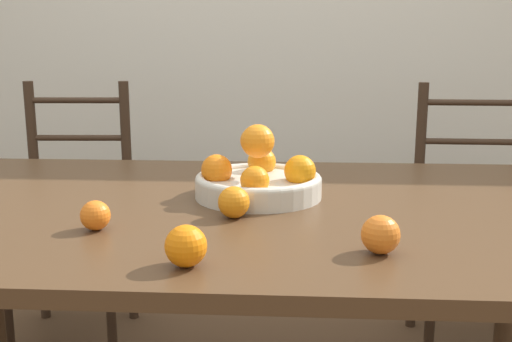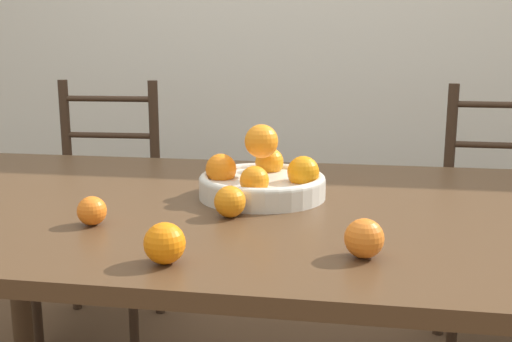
{
  "view_description": "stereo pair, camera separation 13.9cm",
  "coord_description": "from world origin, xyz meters",
  "px_view_note": "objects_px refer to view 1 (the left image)",
  "views": [
    {
      "loc": [
        0.16,
        -1.39,
        1.15
      ],
      "look_at": [
        0.07,
        -0.03,
        0.86
      ],
      "focal_mm": 42.0,
      "sensor_mm": 36.0,
      "label": 1
    },
    {
      "loc": [
        0.3,
        -1.37,
        1.15
      ],
      "look_at": [
        0.07,
        -0.03,
        0.86
      ],
      "focal_mm": 42.0,
      "sensor_mm": 36.0,
      "label": 2
    }
  ],
  "objects_px": {
    "orange_loose_0": "(381,235)",
    "fruit_bowl": "(258,176)",
    "orange_loose_2": "(234,202)",
    "orange_loose_3": "(95,215)",
    "chair_right": "(474,226)",
    "orange_loose_1": "(186,246)",
    "chair_left": "(73,219)"
  },
  "relations": [
    {
      "from": "orange_loose_1",
      "to": "orange_loose_3",
      "type": "distance_m",
      "value": 0.3
    },
    {
      "from": "fruit_bowl",
      "to": "chair_right",
      "type": "bearing_deg",
      "value": 44.14
    },
    {
      "from": "orange_loose_0",
      "to": "orange_loose_3",
      "type": "bearing_deg",
      "value": 169.33
    },
    {
      "from": "orange_loose_2",
      "to": "orange_loose_3",
      "type": "bearing_deg",
      "value": -158.93
    },
    {
      "from": "orange_loose_0",
      "to": "fruit_bowl",
      "type": "bearing_deg",
      "value": 121.64
    },
    {
      "from": "orange_loose_0",
      "to": "chair_left",
      "type": "bearing_deg",
      "value": 131.55
    },
    {
      "from": "fruit_bowl",
      "to": "orange_loose_2",
      "type": "height_order",
      "value": "fruit_bowl"
    },
    {
      "from": "orange_loose_3",
      "to": "chair_right",
      "type": "xyz_separation_m",
      "value": [
        1.09,
        1.04,
        -0.32
      ]
    },
    {
      "from": "orange_loose_0",
      "to": "orange_loose_1",
      "type": "bearing_deg",
      "value": -165.74
    },
    {
      "from": "fruit_bowl",
      "to": "orange_loose_3",
      "type": "xyz_separation_m",
      "value": [
        -0.32,
        -0.29,
        -0.02
      ]
    },
    {
      "from": "orange_loose_1",
      "to": "orange_loose_3",
      "type": "bearing_deg",
      "value": 139.01
    },
    {
      "from": "orange_loose_1",
      "to": "chair_right",
      "type": "distance_m",
      "value": 1.55
    },
    {
      "from": "orange_loose_2",
      "to": "fruit_bowl",
      "type": "bearing_deg",
      "value": 77.22
    },
    {
      "from": "chair_right",
      "to": "orange_loose_1",
      "type": "bearing_deg",
      "value": -123.71
    },
    {
      "from": "orange_loose_3",
      "to": "fruit_bowl",
      "type": "bearing_deg",
      "value": 42.77
    },
    {
      "from": "chair_right",
      "to": "orange_loose_2",
      "type": "bearing_deg",
      "value": -129.67
    },
    {
      "from": "chair_right",
      "to": "chair_left",
      "type": "bearing_deg",
      "value": -178.69
    },
    {
      "from": "chair_right",
      "to": "orange_loose_0",
      "type": "bearing_deg",
      "value": -113.17
    },
    {
      "from": "orange_loose_0",
      "to": "chair_right",
      "type": "height_order",
      "value": "chair_right"
    },
    {
      "from": "orange_loose_2",
      "to": "chair_right",
      "type": "distance_m",
      "value": 1.28
    },
    {
      "from": "orange_loose_3",
      "to": "chair_left",
      "type": "height_order",
      "value": "chair_left"
    },
    {
      "from": "fruit_bowl",
      "to": "orange_loose_1",
      "type": "relative_size",
      "value": 4.29
    },
    {
      "from": "orange_loose_3",
      "to": "chair_right",
      "type": "bearing_deg",
      "value": 43.74
    },
    {
      "from": "chair_left",
      "to": "orange_loose_2",
      "type": "bearing_deg",
      "value": -55.09
    },
    {
      "from": "chair_left",
      "to": "orange_loose_3",
      "type": "bearing_deg",
      "value": -69.51
    },
    {
      "from": "orange_loose_2",
      "to": "orange_loose_3",
      "type": "distance_m",
      "value": 0.3
    },
    {
      "from": "fruit_bowl",
      "to": "orange_loose_0",
      "type": "bearing_deg",
      "value": -58.36
    },
    {
      "from": "orange_loose_0",
      "to": "chair_left",
      "type": "xyz_separation_m",
      "value": [
        -1.02,
        1.15,
        -0.33
      ]
    },
    {
      "from": "fruit_bowl",
      "to": "orange_loose_1",
      "type": "xyz_separation_m",
      "value": [
        -0.1,
        -0.49,
        -0.02
      ]
    },
    {
      "from": "orange_loose_2",
      "to": "orange_loose_0",
      "type": "bearing_deg",
      "value": -36.27
    },
    {
      "from": "fruit_bowl",
      "to": "orange_loose_2",
      "type": "bearing_deg",
      "value": -102.78
    },
    {
      "from": "orange_loose_2",
      "to": "orange_loose_3",
      "type": "xyz_separation_m",
      "value": [
        -0.28,
        -0.11,
        -0.0
      ]
    }
  ]
}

